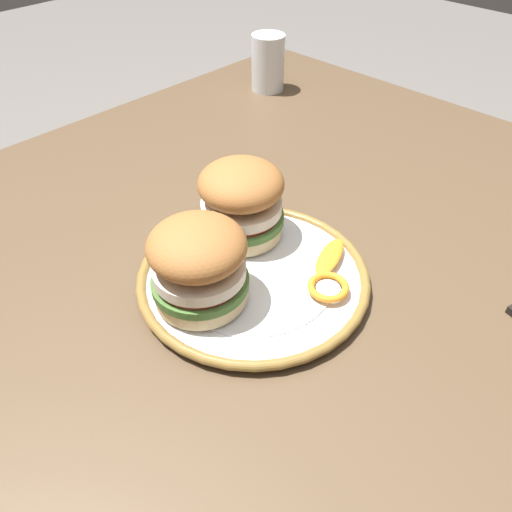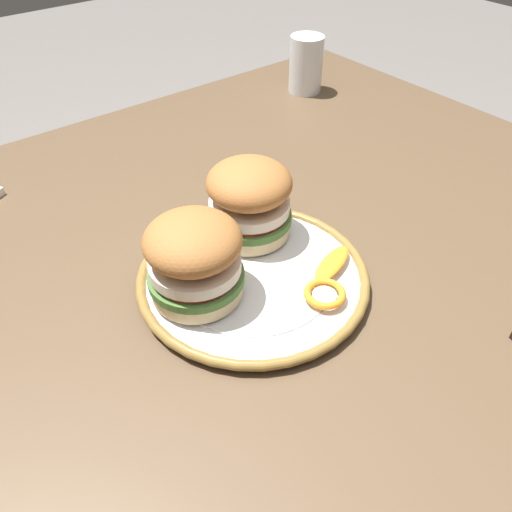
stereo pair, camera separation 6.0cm
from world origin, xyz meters
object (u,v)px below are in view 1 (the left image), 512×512
dinner_plate (256,275)px  sandwich_half_left (196,261)px  sandwich_half_right (241,200)px  dining_table (246,324)px  drinking_glass (268,66)px

dinner_plate → sandwich_half_left: (-0.07, 0.02, 0.06)m
dinner_plate → sandwich_half_right: bearing=57.9°
sandwich_half_right → dining_table: bearing=-131.8°
dinner_plate → drinking_glass: (0.43, 0.38, 0.04)m
sandwich_half_left → drinking_glass: 0.62m
sandwich_half_right → drinking_glass: bearing=39.1°
dining_table → sandwich_half_left: (-0.07, 0.00, 0.15)m
dinner_plate → drinking_glass: size_ratio=2.57×
dinner_plate → sandwich_half_left: size_ratio=2.01×
dining_table → sandwich_half_right: sandwich_half_right is taller
dining_table → sandwich_half_right: (0.05, 0.05, 0.15)m
sandwich_half_left → sandwich_half_right: 0.12m
dinner_plate → sandwich_half_left: 0.10m
dining_table → sandwich_half_right: 0.17m
dining_table → drinking_glass: size_ratio=11.74×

